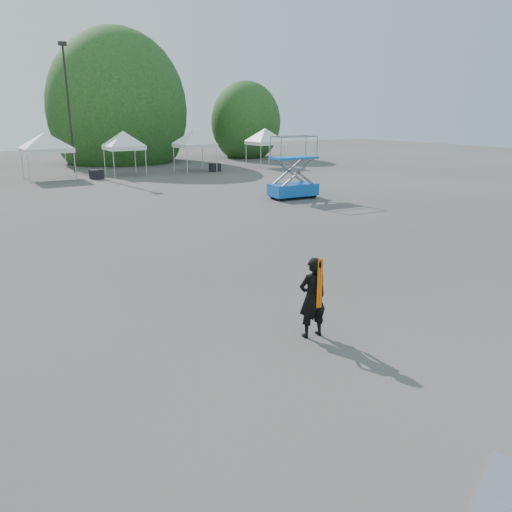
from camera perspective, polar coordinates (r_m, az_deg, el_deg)
ground at (r=12.59m, az=-1.22°, el=-5.77°), size 120.00×120.00×0.00m
light_pole_east at (r=43.01m, az=-20.69°, el=16.24°), size 0.60×0.25×9.80m
tree_mid_e at (r=51.29m, az=-15.48°, el=15.74°), size 5.12×5.12×7.79m
tree_far_e at (r=54.74m, az=-1.17°, el=15.01°), size 3.84×3.84×5.84m
tent_e at (r=39.35m, az=-22.97°, el=12.51°), size 4.61×4.61×3.88m
tent_f at (r=40.09m, az=-14.95°, el=13.27°), size 3.76×3.76×3.88m
tent_g at (r=41.64m, az=-7.07°, el=13.76°), size 3.97×3.97×3.88m
tent_h at (r=44.98m, az=1.05°, el=14.04°), size 3.75×3.75×3.88m
man at (r=10.72m, az=6.49°, el=-4.73°), size 0.69×0.50×1.79m
scissor_lift at (r=28.21m, az=4.31°, el=10.05°), size 2.73×1.49×3.43m
crate_mid at (r=38.44m, az=-17.76°, el=8.87°), size 0.95×0.78×0.68m
crate_east at (r=41.64m, az=-4.70°, el=10.06°), size 0.89×0.72×0.65m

